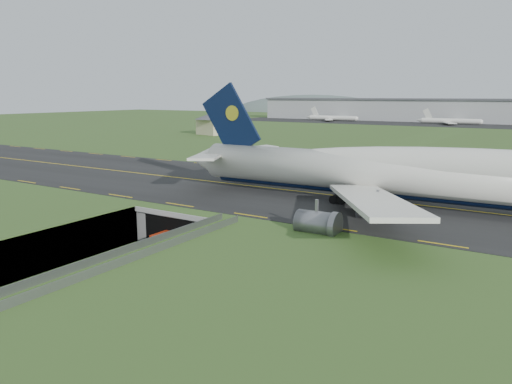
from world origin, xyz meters
The scene contains 10 objects.
ground centered at (0.00, 0.00, 0.00)m, with size 900.00×900.00×0.00m, color #395421.
airfield_deck centered at (0.00, 0.00, 3.00)m, with size 800.00×800.00×6.00m, color gray.
trench_road centered at (0.00, -7.50, 0.10)m, with size 12.00×75.00×0.20m, color slate.
taxiway centered at (0.00, 33.00, 6.09)m, with size 800.00×44.00×0.18m, color black.
tunnel_portal centered at (0.00, 16.71, 3.33)m, with size 17.00×22.30×6.00m.
guideway centered at (11.00, -19.11, 5.32)m, with size 3.00×53.00×7.05m.
jumbo_jet centered at (35.03, 30.59, 11.69)m, with size 100.76×63.73×21.08m.
shuttle_tram centered at (-0.35, 7.49, 1.53)m, with size 2.75×6.80×2.77m.
service_building centered at (-86.52, 136.08, 12.28)m, with size 24.03×24.03×10.60m.
cargo_terminal centered at (-0.03, 299.41, 13.96)m, with size 320.00×67.00×15.60m.
Camera 1 is at (51.75, -49.84, 24.21)m, focal length 35.00 mm.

